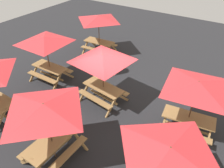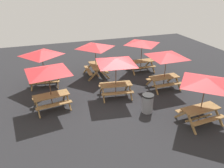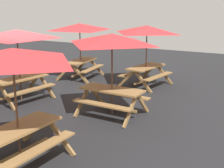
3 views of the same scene
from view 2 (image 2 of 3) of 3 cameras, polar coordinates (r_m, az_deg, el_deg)
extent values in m
plane|color=#232326|center=(12.43, -0.19, -3.80)|extent=(26.22, 26.22, 0.00)
cube|color=olive|center=(16.12, 7.58, 5.95)|extent=(1.82, 0.74, 0.05)
cube|color=olive|center=(16.69, 6.74, 5.63)|extent=(1.81, 0.30, 0.04)
cube|color=olive|center=(15.76, 8.34, 4.30)|extent=(1.81, 0.30, 0.04)
cube|color=olive|center=(16.88, 9.42, 5.40)|extent=(0.08, 0.80, 0.81)
cube|color=olive|center=(16.28, 10.54, 4.54)|extent=(0.08, 0.80, 0.81)
cube|color=olive|center=(16.27, 4.46, 4.89)|extent=(0.08, 0.80, 0.81)
cube|color=olive|center=(15.64, 5.45, 3.98)|extent=(0.08, 0.80, 0.81)
cube|color=olive|center=(16.30, 7.47, 4.23)|extent=(1.56, 0.10, 0.06)
cylinder|color=brown|center=(15.99, 7.66, 7.33)|extent=(0.04, 0.04, 2.30)
pyramid|color=red|center=(15.71, 7.88, 10.83)|extent=(2.04, 2.04, 0.28)
cube|color=olive|center=(15.17, -4.22, 4.83)|extent=(0.73, 1.81, 0.05)
cube|color=olive|center=(15.17, -6.20, 3.57)|extent=(0.29, 1.80, 0.04)
cube|color=olive|center=(15.40, -2.19, 4.05)|extent=(0.29, 1.80, 0.04)
cube|color=olive|center=(15.94, -6.13, 4.38)|extent=(0.80, 0.07, 0.81)
cube|color=olive|center=(16.09, -3.58, 4.68)|extent=(0.80, 0.07, 0.81)
cube|color=olive|center=(14.53, -4.83, 2.27)|extent=(0.80, 0.07, 0.81)
cube|color=olive|center=(14.69, -2.06, 2.62)|extent=(0.80, 0.07, 0.81)
cube|color=olive|center=(15.36, -4.16, 3.02)|extent=(0.10, 1.56, 0.06)
cylinder|color=brown|center=(15.03, -4.27, 6.29)|extent=(0.04, 0.04, 2.30)
pyramid|color=red|center=(14.73, -4.40, 10.00)|extent=(2.04, 2.04, 0.28)
cube|color=olive|center=(14.31, -17.22, 2.39)|extent=(1.88, 0.94, 0.05)
cube|color=olive|center=(14.92, -16.90, 2.19)|extent=(1.82, 0.50, 0.04)
cube|color=olive|center=(13.92, -17.24, 0.42)|extent=(1.82, 0.50, 0.04)
cube|color=olive|center=(14.71, -13.91, 1.88)|extent=(0.17, 0.80, 0.81)
cube|color=olive|center=(14.05, -13.99, 0.71)|extent=(0.17, 0.80, 0.81)
cube|color=olive|center=(14.90, -19.89, 1.36)|extent=(0.17, 0.80, 0.81)
cube|color=olive|center=(14.24, -20.25, 0.18)|extent=(0.17, 0.80, 0.81)
cube|color=olive|center=(14.51, -16.95, 0.51)|extent=(1.56, 0.28, 0.06)
cylinder|color=brown|center=(14.16, -17.43, 3.92)|extent=(0.04, 0.04, 2.30)
pyramid|color=red|center=(13.84, -17.98, 7.80)|extent=(2.25, 2.25, 0.28)
cube|color=olive|center=(12.38, 0.99, -0.08)|extent=(1.88, 0.93, 0.05)
cube|color=olive|center=(12.99, 0.48, -0.20)|extent=(1.82, 0.49, 0.04)
cube|color=olive|center=(12.03, 1.53, -2.44)|extent=(1.82, 0.49, 0.04)
cube|color=olive|center=(13.03, 4.00, -0.57)|extent=(0.16, 0.80, 0.81)
cube|color=olive|center=(12.40, 4.86, -2.03)|extent=(0.16, 0.80, 0.81)
cube|color=olive|center=(12.74, -2.80, -1.17)|extent=(0.16, 0.80, 0.81)
cube|color=olive|center=(12.10, -2.27, -2.70)|extent=(0.16, 0.80, 0.81)
cube|color=olive|center=(12.61, 0.98, -2.21)|extent=(1.56, 0.27, 0.06)
cylinder|color=brown|center=(12.21, 1.01, 1.66)|extent=(0.04, 0.04, 2.30)
pyramid|color=red|center=(11.83, 1.05, 6.13)|extent=(2.80, 2.80, 0.28)
cube|color=olive|center=(10.92, 22.18, -5.93)|extent=(1.84, 0.81, 0.05)
cube|color=olive|center=(11.39, 20.09, -5.90)|extent=(1.81, 0.37, 0.04)
cube|color=olive|center=(10.76, 23.90, -8.61)|extent=(1.81, 0.37, 0.04)
cube|color=olive|center=(11.82, 23.47, -5.77)|extent=(0.11, 0.80, 0.81)
cube|color=olive|center=(11.42, 25.99, -7.45)|extent=(0.11, 0.80, 0.81)
cube|color=olive|center=(10.85, 17.54, -7.65)|extent=(0.11, 0.80, 0.81)
cube|color=olive|center=(10.41, 20.03, -9.60)|extent=(0.11, 0.80, 0.81)
cube|color=olive|center=(11.18, 21.75, -8.21)|extent=(1.56, 0.17, 0.06)
cylinder|color=brown|center=(10.72, 22.54, -4.06)|extent=(0.04, 0.04, 2.30)
pyramid|color=red|center=(10.30, 23.48, 0.84)|extent=(2.12, 2.12, 0.28)
cube|color=olive|center=(13.70, 13.50, 1.81)|extent=(1.81, 0.71, 0.05)
cube|color=olive|center=(14.24, 12.24, 1.60)|extent=(1.80, 0.27, 0.04)
cube|color=olive|center=(13.40, 14.60, -0.23)|extent=(1.80, 0.27, 0.04)
cube|color=olive|center=(14.53, 15.22, 1.42)|extent=(0.07, 0.80, 0.81)
cube|color=olive|center=(13.99, 16.84, 0.25)|extent=(0.07, 0.80, 0.81)
cube|color=olive|center=(13.76, 9.80, 0.58)|extent=(0.07, 0.80, 0.81)
cube|color=olive|center=(13.19, 11.28, -0.69)|extent=(0.07, 0.80, 0.81)
cube|color=olive|center=(13.91, 13.29, -0.15)|extent=(1.56, 0.08, 0.06)
cylinder|color=brown|center=(13.54, 13.68, 3.40)|extent=(0.04, 0.04, 2.30)
pyramid|color=red|center=(13.21, 14.13, 7.46)|extent=(2.83, 2.83, 0.28)
cube|color=olive|center=(11.65, -15.61, -2.85)|extent=(1.88, 0.94, 0.05)
cube|color=olive|center=(12.26, -16.01, -2.93)|extent=(1.82, 0.50, 0.04)
cube|color=olive|center=(11.31, -14.84, -5.34)|extent=(1.82, 0.50, 0.04)
cube|color=olive|center=(12.27, -12.24, -2.90)|extent=(0.17, 0.80, 0.81)
cube|color=olive|center=(11.64, -11.28, -4.45)|extent=(0.17, 0.80, 0.81)
cube|color=olive|center=(12.06, -19.39, -4.39)|extent=(0.17, 0.80, 0.81)
cube|color=olive|center=(11.43, -18.82, -6.05)|extent=(0.17, 0.80, 0.81)
cube|color=olive|center=(11.90, -15.32, -5.05)|extent=(1.55, 0.28, 0.06)
cylinder|color=brown|center=(11.46, -15.85, -1.04)|extent=(0.04, 0.04, 2.30)
pyramid|color=red|center=(11.07, -16.47, 3.64)|extent=(2.80, 2.80, 0.28)
cylinder|color=gray|center=(11.17, 9.25, -5.19)|extent=(0.56, 0.56, 0.90)
cylinder|color=black|center=(10.93, 9.43, -2.98)|extent=(0.59, 0.59, 0.08)
camera|label=1|loc=(16.57, -22.78, 24.06)|focal=35.00mm
camera|label=3|loc=(21.17, 12.73, 16.78)|focal=50.00mm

